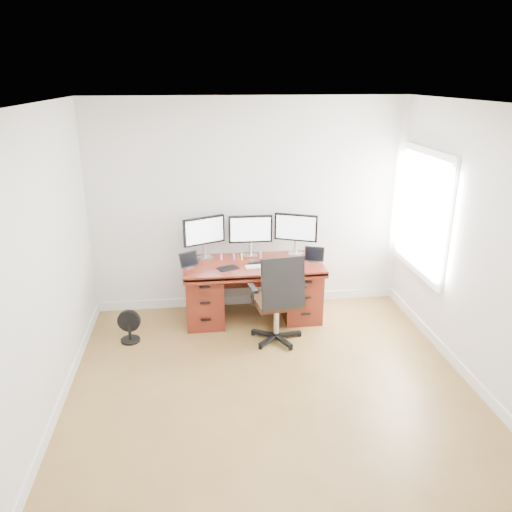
{
  "coord_description": "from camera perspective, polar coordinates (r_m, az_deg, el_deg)",
  "views": [
    {
      "loc": [
        -0.66,
        -3.89,
        2.91
      ],
      "look_at": [
        0.0,
        1.5,
        0.95
      ],
      "focal_mm": 35.0,
      "sensor_mm": 36.0,
      "label": 1
    }
  ],
  "objects": [
    {
      "name": "tablet_left",
      "position": [
        6.01,
        -7.67,
        -0.53
      ],
      "size": [
        0.24,
        0.18,
        0.19
      ],
      "rotation": [
        0.0,
        0.0,
        0.53
      ],
      "color": "silver",
      "rests_on": "desk"
    },
    {
      "name": "monitor_center",
      "position": [
        6.26,
        -0.64,
        2.93
      ],
      "size": [
        0.55,
        0.14,
        0.53
      ],
      "rotation": [
        0.0,
        0.0,
        -0.01
      ],
      "color": "silver",
      "rests_on": "desk"
    },
    {
      "name": "back_wall",
      "position": [
        6.37,
        -0.83,
        5.67
      ],
      "size": [
        4.0,
        0.1,
        2.7
      ],
      "primitive_type": "cube",
      "color": "white",
      "rests_on": "ground"
    },
    {
      "name": "desk",
      "position": [
        6.28,
        -0.37,
        -3.69
      ],
      "size": [
        1.7,
        0.8,
        0.75
      ],
      "color": "#5E1D12",
      "rests_on": "ground"
    },
    {
      "name": "monitor_left",
      "position": [
        6.23,
        -5.94,
        2.72
      ],
      "size": [
        0.52,
        0.25,
        0.53
      ],
      "rotation": [
        0.0,
        0.0,
        0.41
      ],
      "color": "silver",
      "rests_on": "desk"
    },
    {
      "name": "trackpad",
      "position": [
        6.01,
        2.54,
        -1.18
      ],
      "size": [
        0.17,
        0.17,
        0.01
      ],
      "primitive_type": "cube",
      "rotation": [
        0.0,
        0.0,
        -0.37
      ],
      "color": "#BBBDC2",
      "rests_on": "desk"
    },
    {
      "name": "ground",
      "position": [
        4.9,
        2.23,
        -16.59
      ],
      "size": [
        4.5,
        4.5,
        0.0
      ],
      "primitive_type": "plane",
      "color": "olive",
      "rests_on": "ground"
    },
    {
      "name": "phone",
      "position": [
        6.12,
        -0.19,
        -0.75
      ],
      "size": [
        0.14,
        0.09,
        0.01
      ],
      "primitive_type": "cube",
      "rotation": [
        0.0,
        0.0,
        0.23
      ],
      "color": "black",
      "rests_on": "desk"
    },
    {
      "name": "keyboard",
      "position": [
        5.98,
        0.02,
        -1.23
      ],
      "size": [
        0.27,
        0.13,
        0.01
      ],
      "primitive_type": "cube",
      "rotation": [
        0.0,
        0.0,
        0.07
      ],
      "color": "silver",
      "rests_on": "desk"
    },
    {
      "name": "figurine_pink",
      "position": [
        6.21,
        -4.01,
        -0.09
      ],
      "size": [
        0.03,
        0.03,
        0.08
      ],
      "color": "pink",
      "rests_on": "desk"
    },
    {
      "name": "tablet_right",
      "position": [
        6.17,
        6.7,
        0.07
      ],
      "size": [
        0.25,
        0.14,
        0.19
      ],
      "rotation": [
        0.0,
        0.0,
        -0.33
      ],
      "color": "silver",
      "rests_on": "desk"
    },
    {
      "name": "figurine_blue",
      "position": [
        6.26,
        0.52,
        0.1
      ],
      "size": [
        0.03,
        0.03,
        0.08
      ],
      "color": "#6F8BF0",
      "rests_on": "desk"
    },
    {
      "name": "figurine_orange",
      "position": [
        6.23,
        -1.64,
        0.01
      ],
      "size": [
        0.03,
        0.03,
        0.08
      ],
      "color": "#F3B43F",
      "rests_on": "desk"
    },
    {
      "name": "right_wall",
      "position": [
        5.04,
        25.26,
        -0.09
      ],
      "size": [
        0.1,
        4.5,
        2.7
      ],
      "color": "white",
      "rests_on": "ground"
    },
    {
      "name": "monitor_right",
      "position": [
        6.35,
        4.57,
        3.1
      ],
      "size": [
        0.52,
        0.24,
        0.53
      ],
      "rotation": [
        0.0,
        0.0,
        -0.4
      ],
      "color": "silver",
      "rests_on": "desk"
    },
    {
      "name": "office_chair",
      "position": [
        5.73,
        2.5,
        -6.59
      ],
      "size": [
        0.65,
        0.65,
        1.09
      ],
      "rotation": [
        0.0,
        0.0,
        0.13
      ],
      "color": "black",
      "rests_on": "ground"
    },
    {
      "name": "drawing_tablet",
      "position": [
        5.96,
        -3.25,
        -1.39
      ],
      "size": [
        0.28,
        0.23,
        0.01
      ],
      "primitive_type": "cube",
      "rotation": [
        0.0,
        0.0,
        0.41
      ],
      "color": "black",
      "rests_on": "desk"
    },
    {
      "name": "figurine_purple",
      "position": [
        6.22,
        -2.58,
        -0.03
      ],
      "size": [
        0.03,
        0.03,
        0.08
      ],
      "color": "#9F5DE3",
      "rests_on": "desk"
    },
    {
      "name": "floor_fan",
      "position": [
        5.99,
        -14.28,
        -7.85
      ],
      "size": [
        0.27,
        0.22,
        0.39
      ],
      "rotation": [
        0.0,
        0.0,
        -0.12
      ],
      "color": "black",
      "rests_on": "ground"
    }
  ]
}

